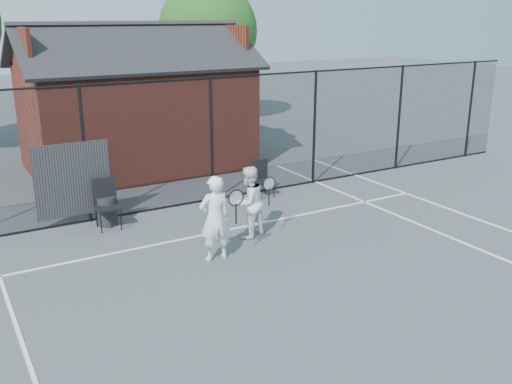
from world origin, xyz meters
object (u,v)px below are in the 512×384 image
chair_left (108,205)px  waste_bin (107,211)px  player_back (249,202)px  chair_right (264,179)px  clubhouse (136,113)px  player_front (215,218)px

chair_left → waste_bin: (0.04, 0.23, -0.20)m
player_back → chair_right: player_back is taller
clubhouse → chair_right: (1.72, -4.40, -1.16)m
chair_left → chair_right: 4.00m
chair_left → waste_bin: 0.31m
clubhouse → chair_left: clubhouse is taller
chair_right → waste_bin: size_ratio=1.40×
player_back → player_front: bearing=-148.6°
chair_left → waste_bin: bearing=81.4°
chair_right → waste_bin: chair_right is taller
player_front → waste_bin: bearing=113.4°
player_back → chair_right: (1.64, 2.14, -0.30)m
clubhouse → player_back: size_ratio=4.38×
waste_bin → player_back: bearing=-43.0°
player_back → chair_left: 3.03m
player_back → chair_right: size_ratio=1.66×
player_front → chair_right: size_ratio=1.80×
clubhouse → player_front: clubhouse is taller
chair_right → waste_bin: 3.95m
player_back → waste_bin: player_back is taller
player_front → chair_left: bearing=116.1°
player_back → waste_bin: size_ratio=2.32×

